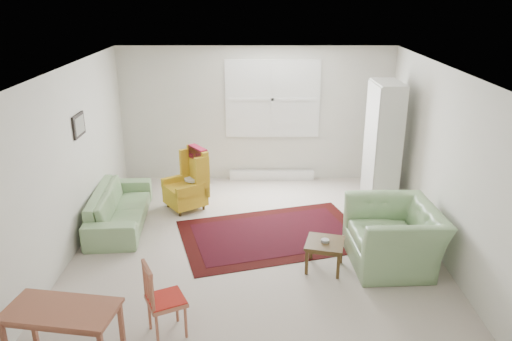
{
  "coord_description": "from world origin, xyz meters",
  "views": [
    {
      "loc": [
        0.0,
        -6.25,
        3.45
      ],
      "look_at": [
        0.0,
        0.3,
        1.05
      ],
      "focal_mm": 35.0,
      "sensor_mm": 36.0,
      "label": 1
    }
  ],
  "objects_px": {
    "wingback_chair": "(184,180)",
    "coffee_table": "(324,255)",
    "desk_chair": "(166,299)",
    "sofa": "(119,201)",
    "cabinet": "(383,144)",
    "stool": "(195,190)",
    "desk": "(65,337)",
    "armchair": "(394,230)"
  },
  "relations": [
    {
      "from": "wingback_chair",
      "to": "coffee_table",
      "type": "distance_m",
      "value": 2.82
    },
    {
      "from": "coffee_table",
      "to": "desk_chair",
      "type": "xyz_separation_m",
      "value": [
        -1.82,
        -1.31,
        0.23
      ]
    },
    {
      "from": "sofa",
      "to": "cabinet",
      "type": "distance_m",
      "value": 4.33
    },
    {
      "from": "stool",
      "to": "cabinet",
      "type": "xyz_separation_m",
      "value": [
        3.14,
        0.05,
        0.8
      ]
    },
    {
      "from": "stool",
      "to": "desk",
      "type": "relative_size",
      "value": 0.44
    },
    {
      "from": "cabinet",
      "to": "desk",
      "type": "xyz_separation_m",
      "value": [
        -3.91,
        -3.97,
        -0.7
      ]
    },
    {
      "from": "coffee_table",
      "to": "cabinet",
      "type": "height_order",
      "value": "cabinet"
    },
    {
      "from": "sofa",
      "to": "stool",
      "type": "bearing_deg",
      "value": -57.21
    },
    {
      "from": "armchair",
      "to": "desk_chair",
      "type": "distance_m",
      "value": 3.1
    },
    {
      "from": "sofa",
      "to": "coffee_table",
      "type": "distance_m",
      "value": 3.27
    },
    {
      "from": "coffee_table",
      "to": "desk_chair",
      "type": "distance_m",
      "value": 2.25
    },
    {
      "from": "desk_chair",
      "to": "coffee_table",
      "type": "bearing_deg",
      "value": -80.28
    },
    {
      "from": "armchair",
      "to": "stool",
      "type": "relative_size",
      "value": 2.7
    },
    {
      "from": "desk",
      "to": "desk_chair",
      "type": "height_order",
      "value": "desk_chair"
    },
    {
      "from": "wingback_chair",
      "to": "stool",
      "type": "distance_m",
      "value": 0.39
    },
    {
      "from": "armchair",
      "to": "desk",
      "type": "height_order",
      "value": "armchair"
    },
    {
      "from": "cabinet",
      "to": "armchair",
      "type": "bearing_deg",
      "value": -99.47
    },
    {
      "from": "wingback_chair",
      "to": "coffee_table",
      "type": "height_order",
      "value": "wingback_chair"
    },
    {
      "from": "cabinet",
      "to": "desk_chair",
      "type": "relative_size",
      "value": 2.41
    },
    {
      "from": "sofa",
      "to": "cabinet",
      "type": "relative_size",
      "value": 0.93
    },
    {
      "from": "armchair",
      "to": "stool",
      "type": "distance_m",
      "value": 3.48
    },
    {
      "from": "cabinet",
      "to": "coffee_table",
      "type": "bearing_deg",
      "value": -120.34
    },
    {
      "from": "cabinet",
      "to": "wingback_chair",
      "type": "bearing_deg",
      "value": -176.29
    },
    {
      "from": "cabinet",
      "to": "desk_chair",
      "type": "xyz_separation_m",
      "value": [
        -3.03,
        -3.49,
        -0.6
      ]
    },
    {
      "from": "wingback_chair",
      "to": "desk_chair",
      "type": "bearing_deg",
      "value": -30.9
    },
    {
      "from": "coffee_table",
      "to": "sofa",
      "type": "bearing_deg",
      "value": 156.12
    },
    {
      "from": "sofa",
      "to": "desk_chair",
      "type": "xyz_separation_m",
      "value": [
        1.17,
        -2.63,
        0.04
      ]
    },
    {
      "from": "sofa",
      "to": "stool",
      "type": "height_order",
      "value": "sofa"
    },
    {
      "from": "sofa",
      "to": "wingback_chair",
      "type": "bearing_deg",
      "value": -62.96
    },
    {
      "from": "coffee_table",
      "to": "stool",
      "type": "xyz_separation_m",
      "value": [
        -1.93,
        2.13,
        0.03
      ]
    },
    {
      "from": "cabinet",
      "to": "sofa",
      "type": "bearing_deg",
      "value": -169.74
    },
    {
      "from": "sofa",
      "to": "desk",
      "type": "relative_size",
      "value": 1.85
    },
    {
      "from": "desk_chair",
      "to": "desk",
      "type": "bearing_deg",
      "value": 92.86
    },
    {
      "from": "sofa",
      "to": "desk_chair",
      "type": "bearing_deg",
      "value": -160.62
    },
    {
      "from": "sofa",
      "to": "armchair",
      "type": "relative_size",
      "value": 1.55
    },
    {
      "from": "armchair",
      "to": "desk_chair",
      "type": "bearing_deg",
      "value": -65.33
    },
    {
      "from": "cabinet",
      "to": "desk",
      "type": "distance_m",
      "value": 5.62
    },
    {
      "from": "wingback_chair",
      "to": "desk_chair",
      "type": "height_order",
      "value": "wingback_chair"
    },
    {
      "from": "desk",
      "to": "desk_chair",
      "type": "distance_m",
      "value": 1.01
    },
    {
      "from": "stool",
      "to": "desk_chair",
      "type": "distance_m",
      "value": 3.45
    },
    {
      "from": "sofa",
      "to": "wingback_chair",
      "type": "distance_m",
      "value": 1.1
    },
    {
      "from": "sofa",
      "to": "desk_chair",
      "type": "distance_m",
      "value": 2.88
    }
  ]
}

